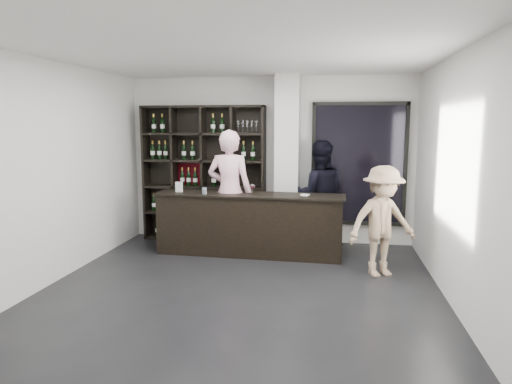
% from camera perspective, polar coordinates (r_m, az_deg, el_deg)
% --- Properties ---
extents(floor, '(5.00, 5.50, 0.01)m').
position_cam_1_polar(floor, '(5.76, -2.28, -12.77)').
color(floor, black).
rests_on(floor, ground).
extents(wine_shelf, '(2.20, 0.35, 2.40)m').
position_cam_1_polar(wine_shelf, '(8.18, -6.54, 2.27)').
color(wine_shelf, black).
rests_on(wine_shelf, floor).
extents(structural_column, '(0.40, 0.40, 2.90)m').
position_cam_1_polar(structural_column, '(7.78, 3.93, 3.83)').
color(structural_column, silver).
rests_on(structural_column, floor).
extents(glass_panel, '(1.60, 0.08, 2.10)m').
position_cam_1_polar(glass_panel, '(7.98, 12.71, 3.40)').
color(glass_panel, black).
rests_on(glass_panel, floor).
extents(tasting_counter, '(3.01, 0.63, 0.99)m').
position_cam_1_polar(tasting_counter, '(7.29, -0.85, -4.06)').
color(tasting_counter, black).
rests_on(tasting_counter, floor).
extents(taster_pink, '(0.76, 0.52, 2.00)m').
position_cam_1_polar(taster_pink, '(7.36, -3.32, 0.03)').
color(taster_pink, '#FFC0CF').
rests_on(taster_pink, floor).
extents(taster_black, '(0.96, 0.80, 1.80)m').
position_cam_1_polar(taster_black, '(7.74, 7.85, -0.34)').
color(taster_black, black).
rests_on(taster_black, floor).
extents(customer, '(1.13, 0.93, 1.53)m').
position_cam_1_polar(customer, '(6.47, 15.50, -3.56)').
color(customer, '#9D8064').
rests_on(customer, floor).
extents(wine_glass, '(0.10, 0.10, 0.19)m').
position_cam_1_polar(wine_glass, '(7.13, -0.47, 0.45)').
color(wine_glass, white).
rests_on(wine_glass, tasting_counter).
extents(spit_cup, '(0.10, 0.10, 0.10)m').
position_cam_1_polar(spit_cup, '(7.22, -6.47, 0.15)').
color(spit_cup, silver).
rests_on(spit_cup, tasting_counter).
extents(napkin_stack, '(0.14, 0.14, 0.02)m').
position_cam_1_polar(napkin_stack, '(7.07, 6.15, -0.37)').
color(napkin_stack, white).
rests_on(napkin_stack, tasting_counter).
extents(card_stand, '(0.12, 0.07, 0.16)m').
position_cam_1_polar(card_stand, '(7.50, -9.59, 0.63)').
color(card_stand, white).
rests_on(card_stand, tasting_counter).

